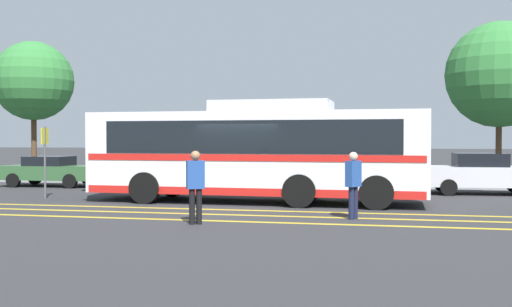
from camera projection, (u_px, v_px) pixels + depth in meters
ground_plane at (243, 203)px, 19.04m from camera, size 220.00×220.00×0.00m
lane_strip_0 at (240, 210)px, 17.18m from camera, size 30.73×0.20×0.01m
lane_strip_1 at (231, 215)px, 16.11m from camera, size 30.73×0.20×0.01m
lane_strip_2 at (219, 221)px, 14.91m from camera, size 30.73×0.20×0.01m
curb_strip at (287, 185)px, 25.82m from camera, size 38.73×0.36×0.15m
transit_bus at (256, 151)px, 19.29m from camera, size 11.11×2.92×3.26m
parked_car_0 at (51, 171)px, 25.80m from camera, size 4.21×1.90×1.30m
parked_car_1 at (200, 170)px, 24.80m from camera, size 4.05×2.20×1.56m
parked_car_2 at (326, 172)px, 23.62m from camera, size 4.69×2.01×1.46m
parked_car_3 at (482, 174)px, 22.11m from camera, size 4.35×1.95×1.52m
pedestrian_0 at (353, 181)px, 15.23m from camera, size 0.41×0.47×1.72m
pedestrian_1 at (195, 182)px, 14.31m from camera, size 0.47×0.38×1.76m
bus_stop_sign at (45, 153)px, 20.49m from camera, size 0.07×0.40×2.47m
tree_0 at (33, 81)px, 31.38m from camera, size 4.14×4.14×7.16m
tree_1 at (499, 75)px, 28.41m from camera, size 5.03×5.03×7.62m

